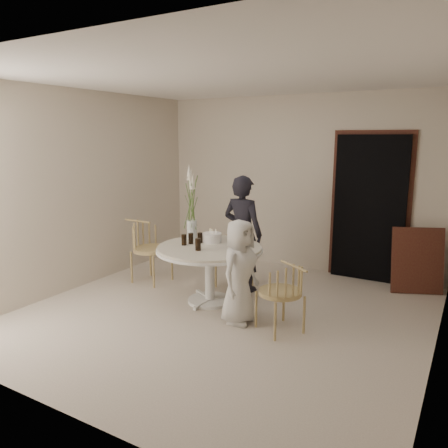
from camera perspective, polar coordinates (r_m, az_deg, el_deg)
The scene contains 18 objects.
ground at distance 5.29m, azimuth -0.03°, elevation -11.67°, with size 4.50×4.50×0.00m, color beige.
room_shell at distance 4.89m, azimuth -0.03°, elevation 6.07°, with size 4.50×4.50×4.50m.
doorway at distance 6.61m, azimuth 18.45°, elevation 1.89°, with size 1.00×0.10×2.10m, color black.
door_trim at distance 6.64m, azimuth 18.56°, elevation 2.45°, with size 1.12×0.03×2.22m, color #55301D.
table at distance 5.46m, azimuth -1.89°, elevation -4.09°, with size 1.33×1.33×0.73m.
picture_frame at distance 6.40m, azimuth 23.95°, elevation -4.39°, with size 0.67×0.04×0.89m, color #55301D.
chair_far at distance 6.14m, azimuth 1.96°, elevation -3.33°, with size 0.48×0.51×0.80m.
chair_right at distance 4.65m, azimuth 8.18°, elevation -8.25°, with size 0.61×0.59×0.80m.
chair_left at distance 6.41m, azimuth -10.34°, elevation -2.30°, with size 0.55×0.51×0.89m.
girl at distance 5.90m, azimuth 2.45°, elevation -1.24°, with size 0.57×0.38×1.57m, color black.
boy at distance 4.89m, azimuth 2.04°, elevation -6.24°, with size 0.58×0.38×1.18m, color silver.
birthday_cake at distance 5.64m, azimuth -1.58°, elevation -1.79°, with size 0.25×0.25×0.17m.
cola_tumbler_a at distance 5.50m, azimuth -5.25°, elevation -2.07°, with size 0.06×0.06×0.14m, color black.
cola_tumbler_b at distance 5.23m, azimuth -3.41°, elevation -2.68°, with size 0.07×0.07×0.15m, color black.
cola_tumbler_c at distance 5.57m, azimuth -4.36°, elevation -1.88°, with size 0.06×0.06×0.14m, color black.
cola_tumbler_d at distance 5.60m, azimuth -3.17°, elevation -1.81°, with size 0.06×0.06×0.13m, color black.
plate_stack at distance 5.06m, azimuth 1.76°, elevation -3.71°, with size 0.21×0.21×0.05m, color white.
flower_vase at distance 5.78m, azimuth -4.26°, elevation 2.07°, with size 0.13×0.13×0.99m.
Camera 1 is at (2.45, -4.21, 2.07)m, focal length 35.00 mm.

